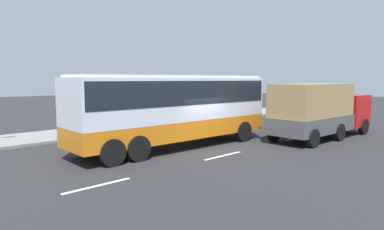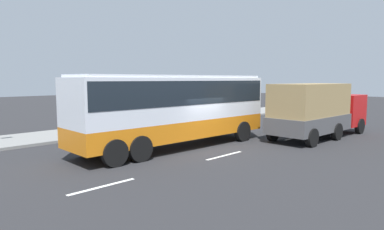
{
  "view_description": "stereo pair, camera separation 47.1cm",
  "coord_description": "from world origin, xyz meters",
  "px_view_note": "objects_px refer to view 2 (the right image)",
  "views": [
    {
      "loc": [
        -11.91,
        -11.61,
        3.43
      ],
      "look_at": [
        0.19,
        0.9,
        1.58
      ],
      "focal_mm": 31.78,
      "sensor_mm": 36.0,
      "label": 1
    },
    {
      "loc": [
        -12.24,
        -11.28,
        3.43
      ],
      "look_at": [
        0.19,
        0.9,
        1.58
      ],
      "focal_mm": 31.78,
      "sensor_mm": 36.0,
      "label": 2
    }
  ],
  "objects_px": {
    "coach_bus": "(176,103)",
    "pedestrian_near_curb": "(194,109)",
    "cargo_truck": "(318,109)",
    "pedestrian_at_crossing": "(185,108)"
  },
  "relations": [
    {
      "from": "coach_bus",
      "to": "pedestrian_near_curb",
      "type": "height_order",
      "value": "coach_bus"
    },
    {
      "from": "cargo_truck",
      "to": "pedestrian_near_curb",
      "type": "xyz_separation_m",
      "value": [
        0.17,
        10.2,
        -0.67
      ]
    },
    {
      "from": "pedestrian_at_crossing",
      "to": "coach_bus",
      "type": "bearing_deg",
      "value": 45.09
    },
    {
      "from": "coach_bus",
      "to": "cargo_truck",
      "type": "bearing_deg",
      "value": -24.21
    },
    {
      "from": "coach_bus",
      "to": "cargo_truck",
      "type": "relative_size",
      "value": 1.35
    },
    {
      "from": "cargo_truck",
      "to": "pedestrian_near_curb",
      "type": "height_order",
      "value": "cargo_truck"
    },
    {
      "from": "coach_bus",
      "to": "pedestrian_at_crossing",
      "type": "bearing_deg",
      "value": 45.26
    },
    {
      "from": "coach_bus",
      "to": "cargo_truck",
      "type": "height_order",
      "value": "coach_bus"
    },
    {
      "from": "cargo_truck",
      "to": "coach_bus",
      "type": "bearing_deg",
      "value": 156.14
    },
    {
      "from": "cargo_truck",
      "to": "pedestrian_near_curb",
      "type": "bearing_deg",
      "value": 91.37
    }
  ]
}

